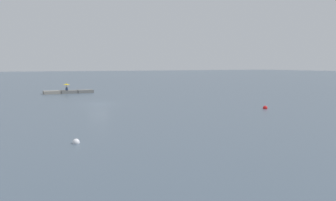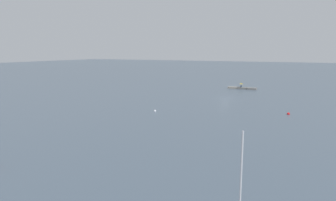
{
  "view_description": "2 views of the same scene",
  "coord_description": "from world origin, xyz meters",
  "views": [
    {
      "loc": [
        12.67,
        45.36,
        5.12
      ],
      "look_at": [
        -3.5,
        13.16,
        1.5
      ],
      "focal_mm": 37.99,
      "sensor_mm": 36.0,
      "label": 1
    },
    {
      "loc": [
        -19.97,
        72.91,
        11.93
      ],
      "look_at": [
        6.11,
        19.89,
        1.96
      ],
      "focal_mm": 31.97,
      "sensor_mm": 36.0,
      "label": 2
    }
  ],
  "objects": [
    {
      "name": "mooring_buoy_mid",
      "position": [
        -16.04,
        13.58,
        0.1
      ],
      "size": [
        0.54,
        0.54,
        0.54
      ],
      "color": "red",
      "rests_on": "ground_plane"
    },
    {
      "name": "ground_plane",
      "position": [
        0.0,
        0.0,
        0.0
      ],
      "size": [
        500.0,
        500.0,
        0.0
      ],
      "primitive_type": "plane",
      "color": "#475666"
    },
    {
      "name": "person_seated_blue_left",
      "position": [
        0.36,
        -19.78,
        0.81
      ],
      "size": [
        0.44,
        0.63,
        0.73
      ],
      "rotation": [
        0.0,
        0.0,
        -0.1
      ],
      "color": "#1E2333",
      "rests_on": "seawall_pier"
    },
    {
      "name": "umbrella_open_yellow",
      "position": [
        0.35,
        -19.91,
        1.66
      ],
      "size": [
        1.23,
        1.23,
        1.27
      ],
      "color": "black",
      "rests_on": "seawall_pier"
    },
    {
      "name": "seawall_pier",
      "position": [
        0.0,
        -19.93,
        0.28
      ],
      "size": [
        8.75,
        1.88,
        0.55
      ],
      "color": "slate",
      "rests_on": "ground_plane"
    },
    {
      "name": "mooring_buoy_far",
      "position": [
        7.81,
        22.27,
        0.08
      ],
      "size": [
        0.48,
        0.48,
        0.48
      ],
      "color": "white",
      "rests_on": "ground_plane"
    }
  ]
}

